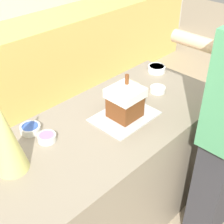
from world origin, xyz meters
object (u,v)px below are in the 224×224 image
decorative_tree (6,138)px  candy_bowl_near_tray_left (158,89)px  candy_bowl_far_left (47,137)px  cookbook (124,86)px  candy_bowl_behind_tray (157,68)px  candy_bowl_far_right (30,129)px  gingerbread_house (125,102)px  baking_tray (125,116)px

decorative_tree → candy_bowl_near_tray_left: decorative_tree is taller
candy_bowl_far_left → cookbook: 0.75m
candy_bowl_near_tray_left → cookbook: 0.24m
candy_bowl_behind_tray → candy_bowl_far_right: size_ratio=1.14×
gingerbread_house → candy_bowl_far_right: (-0.50, 0.30, -0.09)m
candy_bowl_near_tray_left → cookbook: bearing=120.4°
cookbook → candy_bowl_behind_tray: bearing=-2.1°
candy_bowl_near_tray_left → cookbook: candy_bowl_near_tray_left is taller
candy_bowl_behind_tray → candy_bowl_far_right: (-1.13, 0.06, -0.00)m
candy_bowl_near_tray_left → cookbook: size_ratio=0.54×
candy_bowl_far_left → candy_bowl_far_right: 0.14m
decorative_tree → candy_bowl_far_right: size_ratio=3.26×
decorative_tree → candy_bowl_behind_tray: bearing=5.4°
baking_tray → candy_bowl_far_left: size_ratio=3.75×
candy_bowl_far_right → cookbook: 0.76m
candy_bowl_far_left → cookbook: (0.74, 0.09, -0.01)m
candy_bowl_far_right → candy_bowl_behind_tray: bearing=-3.0°
candy_bowl_far_left → candy_bowl_far_right: (-0.02, 0.14, 0.00)m
candy_bowl_near_tray_left → candy_bowl_far_right: (-0.88, 0.26, 0.00)m
candy_bowl_near_tray_left → candy_bowl_behind_tray: 0.31m
candy_bowl_far_right → cookbook: bearing=-3.4°
candy_bowl_far_left → candy_bowl_near_tray_left: bearing=-7.9°
gingerbread_house → candy_bowl_behind_tray: 0.68m
candy_bowl_near_tray_left → cookbook: (-0.12, 0.21, -0.01)m
decorative_tree → baking_tray: bearing=-8.4°
decorative_tree → candy_bowl_behind_tray: decorative_tree is taller
baking_tray → decorative_tree: size_ratio=1.00×
baking_tray → candy_bowl_behind_tray: candy_bowl_behind_tray is taller
candy_bowl_far_left → candy_bowl_near_tray_left: 0.87m
baking_tray → candy_bowl_far_right: (-0.50, 0.30, 0.02)m
decorative_tree → candy_bowl_near_tray_left: bearing=-3.5°
candy_bowl_near_tray_left → decorative_tree: bearing=176.5°
gingerbread_house → candy_bowl_near_tray_left: gingerbread_house is taller
baking_tray → candy_bowl_far_left: bearing=161.4°
gingerbread_house → candy_bowl_far_right: 0.58m
baking_tray → decorative_tree: (-0.73, 0.11, 0.19)m
cookbook → baking_tray: bearing=-136.6°
cookbook → candy_bowl_near_tray_left: bearing=-59.6°
candy_bowl_near_tray_left → candy_bowl_behind_tray: bearing=38.9°
candy_bowl_far_left → decorative_tree: bearing=-168.3°
candy_bowl_behind_tray → candy_bowl_near_tray_left: bearing=-141.1°
gingerbread_house → cookbook: 0.38m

